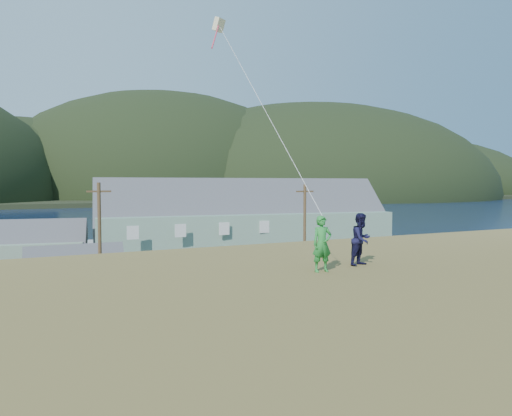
{
  "coord_description": "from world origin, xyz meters",
  "views": [
    {
      "loc": [
        -6.83,
        -30.91,
        9.88
      ],
      "look_at": [
        1.86,
        -12.16,
        8.8
      ],
      "focal_mm": 32.0,
      "sensor_mm": 36.0,
      "label": 1
    }
  ],
  "objects": [
    {
      "name": "waterfront_lot",
      "position": [
        0.0,
        17.0,
        0.06
      ],
      "size": [
        72.0,
        36.0,
        0.12
      ],
      "primitive_type": "cube",
      "color": "#28282B",
      "rests_on": "ground"
    },
    {
      "name": "grass_strip",
      "position": [
        0.0,
        -2.0,
        0.05
      ],
      "size": [
        110.0,
        8.0,
        0.1
      ],
      "primitive_type": "cube",
      "color": "#4C3D19",
      "rests_on": "ground"
    },
    {
      "name": "utility_poles",
      "position": [
        -3.3,
        1.5,
        4.88
      ],
      "size": [
        33.47,
        0.24,
        9.87
      ],
      "color": "#47331E",
      "rests_on": "waterfront_lot"
    },
    {
      "name": "kite_rig",
      "position": [
        0.05,
        -12.39,
        16.47
      ],
      "size": [
        0.99,
        3.87,
        10.61
      ],
      "color": "beige",
      "rests_on": "ground"
    },
    {
      "name": "lodge",
      "position": [
        16.25,
        21.76,
        4.93
      ],
      "size": [
        37.41,
        14.11,
        12.85
      ],
      "rotation": [
        0.0,
        0.0,
        -0.11
      ],
      "color": "gray",
      "rests_on": "waterfront_lot"
    },
    {
      "name": "far_hills",
      "position": [
        35.59,
        279.38,
        2.0
      ],
      "size": [
        760.0,
        265.0,
        143.0
      ],
      "color": "black",
      "rests_on": "ground"
    },
    {
      "name": "far_shore",
      "position": [
        0.0,
        330.0,
        1.0
      ],
      "size": [
        900.0,
        320.0,
        2.0
      ],
      "primitive_type": "cube",
      "color": "black",
      "rests_on": "ground"
    },
    {
      "name": "wharf",
      "position": [
        -6.0,
        40.0,
        0.45
      ],
      "size": [
        26.0,
        14.0,
        0.9
      ],
      "primitive_type": "cube",
      "color": "gray",
      "rests_on": "ground"
    },
    {
      "name": "kite_flyer_green",
      "position": [
        0.83,
        -19.2,
        8.06
      ],
      "size": [
        0.67,
        0.48,
        1.72
      ],
      "primitive_type": "imported",
      "rotation": [
        0.0,
        0.0,
        -0.12
      ],
      "color": "#227E2F",
      "rests_on": "hillside"
    },
    {
      "name": "shed_palegreen_far",
      "position": [
        -7.71,
        26.61,
        2.71
      ],
      "size": [
        11.3,
        7.45,
        7.09
      ],
      "rotation": [
        0.0,
        0.0,
        -0.15
      ],
      "color": "slate",
      "rests_on": "waterfront_lot"
    },
    {
      "name": "ground",
      "position": [
        0.0,
        0.0,
        0.0
      ],
      "size": [
        900.0,
        900.0,
        0.0
      ],
      "primitive_type": "plane",
      "color": "#0A1638",
      "rests_on": "ground"
    },
    {
      "name": "kite_flyer_navy",
      "position": [
        2.63,
        -18.8,
        8.06
      ],
      "size": [
        1.0,
        0.88,
        1.73
      ],
      "primitive_type": "imported",
      "rotation": [
        0.0,
        0.0,
        0.32
      ],
      "color": "black",
      "rests_on": "hillside"
    },
    {
      "name": "shed_white",
      "position": [
        -4.75,
        7.84,
        2.32
      ],
      "size": [
        7.54,
        5.04,
        6.0
      ],
      "rotation": [
        0.0,
        0.0,
        -0.0
      ],
      "color": "beige",
      "rests_on": "waterfront_lot"
    }
  ]
}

